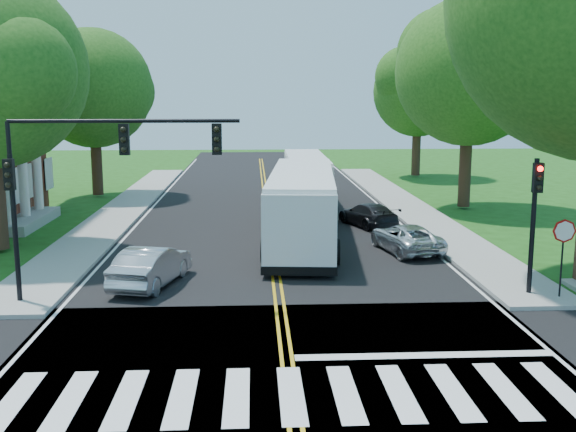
{
  "coord_description": "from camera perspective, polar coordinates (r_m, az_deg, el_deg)",
  "views": [
    {
      "loc": [
        -0.79,
        -14.37,
        6.47
      ],
      "look_at": [
        0.39,
        8.57,
        2.4
      ],
      "focal_mm": 42.0,
      "sensor_mm": 36.0,
      "label": 1
    }
  ],
  "objects": [
    {
      "name": "ground",
      "position": [
        15.78,
        0.19,
        -14.15
      ],
      "size": [
        140.0,
        140.0,
        0.0
      ],
      "primitive_type": "plane",
      "color": "#1C4611",
      "rests_on": "ground"
    },
    {
      "name": "road",
      "position": [
        33.02,
        -1.53,
        -1.25
      ],
      "size": [
        14.0,
        96.0,
        0.01
      ],
      "primitive_type": "cube",
      "color": "black",
      "rests_on": "ground"
    },
    {
      "name": "cross_road",
      "position": [
        15.78,
        0.19,
        -14.13
      ],
      "size": [
        60.0,
        12.0,
        0.01
      ],
      "primitive_type": "cube",
      "color": "black",
      "rests_on": "ground"
    },
    {
      "name": "center_line",
      "position": [
        36.95,
        -1.68,
        -0.02
      ],
      "size": [
        0.36,
        70.0,
        0.01
      ],
      "primitive_type": "cube",
      "color": "gold",
      "rests_on": "road"
    },
    {
      "name": "edge_line_w",
      "position": [
        37.43,
        -12.15,
        -0.12
      ],
      "size": [
        0.12,
        70.0,
        0.01
      ],
      "primitive_type": "cube",
      "color": "silver",
      "rests_on": "road"
    },
    {
      "name": "edge_line_e",
      "position": [
        37.72,
        8.7,
        0.07
      ],
      "size": [
        0.12,
        70.0,
        0.01
      ],
      "primitive_type": "cube",
      "color": "silver",
      "rests_on": "road"
    },
    {
      "name": "crosswalk",
      "position": [
        15.32,
        0.3,
        -14.86
      ],
      "size": [
        12.6,
        3.0,
        0.01
      ],
      "primitive_type": "cube",
      "color": "silver",
      "rests_on": "road"
    },
    {
      "name": "stop_bar",
      "position": [
        17.76,
        11.48,
        -11.48
      ],
      "size": [
        6.6,
        0.4,
        0.01
      ],
      "primitive_type": "cube",
      "color": "silver",
      "rests_on": "road"
    },
    {
      "name": "sidewalk_nw",
      "position": [
        40.59,
        -13.58,
        0.69
      ],
      "size": [
        2.6,
        40.0,
        0.15
      ],
      "primitive_type": "cube",
      "color": "gray",
      "rests_on": "ground"
    },
    {
      "name": "sidewalk_ne",
      "position": [
        40.91,
        9.92,
        0.9
      ],
      "size": [
        2.6,
        40.0,
        0.15
      ],
      "primitive_type": "cube",
      "color": "gray",
      "rests_on": "ground"
    },
    {
      "name": "tree_west_far",
      "position": [
        45.54,
        -16.18,
        10.32
      ],
      "size": [
        7.6,
        7.6,
        10.67
      ],
      "color": "#352015",
      "rests_on": "ground"
    },
    {
      "name": "tree_east_mid",
      "position": [
        40.32,
        15.11,
        11.68
      ],
      "size": [
        8.4,
        8.4,
        11.93
      ],
      "color": "#352015",
      "rests_on": "ground"
    },
    {
      "name": "tree_east_far",
      "position": [
        55.98,
        10.95,
        10.27
      ],
      "size": [
        7.2,
        7.2,
        10.34
      ],
      "color": "#352015",
      "rests_on": "ground"
    },
    {
      "name": "signal_nw",
      "position": [
        21.51,
        -16.6,
        4.05
      ],
      "size": [
        7.15,
        0.46,
        5.66
      ],
      "color": "black",
      "rests_on": "ground"
    },
    {
      "name": "signal_ne",
      "position": [
        22.94,
        20.16,
        0.64
      ],
      "size": [
        0.3,
        0.46,
        4.4
      ],
      "color": "black",
      "rests_on": "ground"
    },
    {
      "name": "stop_sign",
      "position": [
        23.02,
        22.3,
        -1.83
      ],
      "size": [
        0.76,
        0.08,
        2.53
      ],
      "color": "black",
      "rests_on": "ground"
    },
    {
      "name": "bus_lead",
      "position": [
        29.85,
        1.21,
        0.9
      ],
      "size": [
        3.87,
        12.76,
        3.25
      ],
      "rotation": [
        0.0,
        0.0,
        3.05
      ],
      "color": "silver",
      "rests_on": "road"
    },
    {
      "name": "bus_follow",
      "position": [
        42.15,
        1.53,
        3.3
      ],
      "size": [
        2.83,
        11.13,
        2.87
      ],
      "rotation": [
        0.0,
        0.0,
        3.13
      ],
      "color": "silver",
      "rests_on": "road"
    },
    {
      "name": "hatchback",
      "position": [
        23.83,
        -11.5,
        -4.15
      ],
      "size": [
        2.48,
        4.45,
        1.39
      ],
      "primitive_type": "imported",
      "rotation": [
        0.0,
        0.0,
        2.89
      ],
      "color": "#B2B4B9",
      "rests_on": "road"
    },
    {
      "name": "suv",
      "position": [
        28.86,
        9.97,
        -1.84
      ],
      "size": [
        2.76,
        4.56,
        1.18
      ],
      "primitive_type": "imported",
      "rotation": [
        0.0,
        0.0,
        3.34
      ],
      "color": "silver",
      "rests_on": "road"
    },
    {
      "name": "dark_sedan",
      "position": [
        34.27,
        6.78,
        0.12
      ],
      "size": [
        2.94,
        4.39,
        1.18
      ],
      "primitive_type": "imported",
      "rotation": [
        0.0,
        0.0,
        3.49
      ],
      "color": "black",
      "rests_on": "road"
    }
  ]
}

